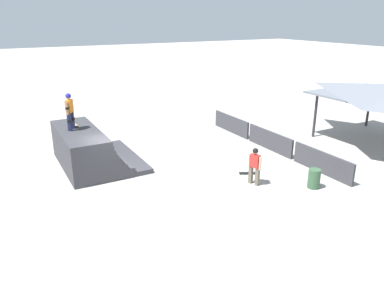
{
  "coord_description": "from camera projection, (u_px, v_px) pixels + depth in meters",
  "views": [
    {
      "loc": [
        15.28,
        -4.72,
        7.09
      ],
      "look_at": [
        -0.1,
        3.76,
        1.03
      ],
      "focal_mm": 35.0,
      "sensor_mm": 36.0,
      "label": 1
    }
  ],
  "objects": [
    {
      "name": "skateboard_on_deck",
      "position": [
        74.0,
        125.0,
        18.61
      ],
      "size": [
        0.85,
        0.28,
        0.09
      ],
      "rotation": [
        0.0,
        0.0,
        0.09
      ],
      "color": "green",
      "rests_on": "quarter_pipe_ramp"
    },
    {
      "name": "skater_on_deck",
      "position": [
        70.0,
        109.0,
        17.67
      ],
      "size": [
        0.72,
        0.54,
        1.77
      ],
      "rotation": [
        0.0,
        0.0,
        -0.56
      ],
      "color": "#1E2347",
      "rests_on": "quarter_pipe_ramp"
    },
    {
      "name": "skateboard_on_ground",
      "position": [
        249.0,
        173.0,
        17.62
      ],
      "size": [
        0.57,
        0.84,
        0.09
      ],
      "rotation": [
        0.0,
        0.0,
        1.09
      ],
      "color": "green",
      "rests_on": "ground"
    },
    {
      "name": "ground_plane",
      "position": [
        121.0,
        179.0,
        17.11
      ],
      "size": [
        160.0,
        160.0,
        0.0
      ],
      "primitive_type": "plane",
      "color": "#ADA8A0"
    },
    {
      "name": "bystander_walking",
      "position": [
        255.0,
        163.0,
        16.28
      ],
      "size": [
        0.66,
        0.34,
        1.69
      ],
      "rotation": [
        0.0,
        0.0,
        3.43
      ],
      "color": "#6B6051",
      "rests_on": "ground"
    },
    {
      "name": "quarter_pipe_ramp",
      "position": [
        88.0,
        150.0,
        18.38
      ],
      "size": [
        4.94,
        3.69,
        1.88
      ],
      "color": "#38383D",
      "rests_on": "ground"
    },
    {
      "name": "trash_bin",
      "position": [
        314.0,
        179.0,
        16.12
      ],
      "size": [
        0.52,
        0.52,
        0.85
      ],
      "primitive_type": "cylinder",
      "color": "#385B3D",
      "rests_on": "ground"
    },
    {
      "name": "barrier_fence",
      "position": [
        270.0,
        140.0,
        20.72
      ],
      "size": [
        11.07,
        0.12,
        1.05
      ],
      "color": "#3D3D42",
      "rests_on": "ground"
    }
  ]
}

